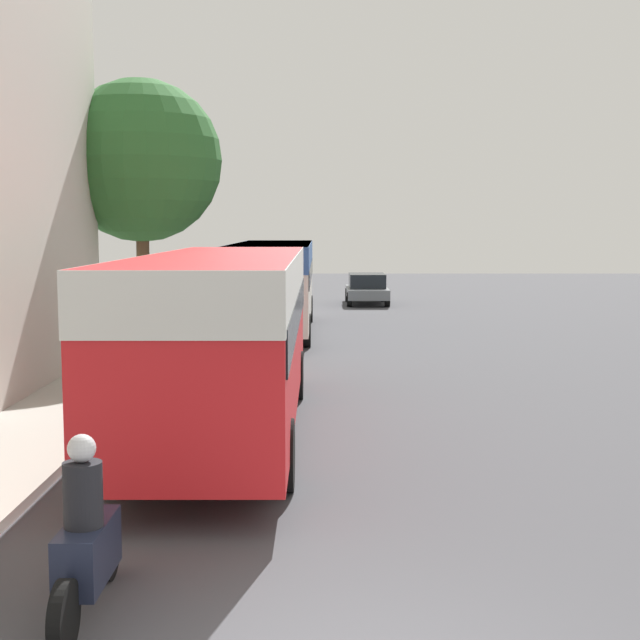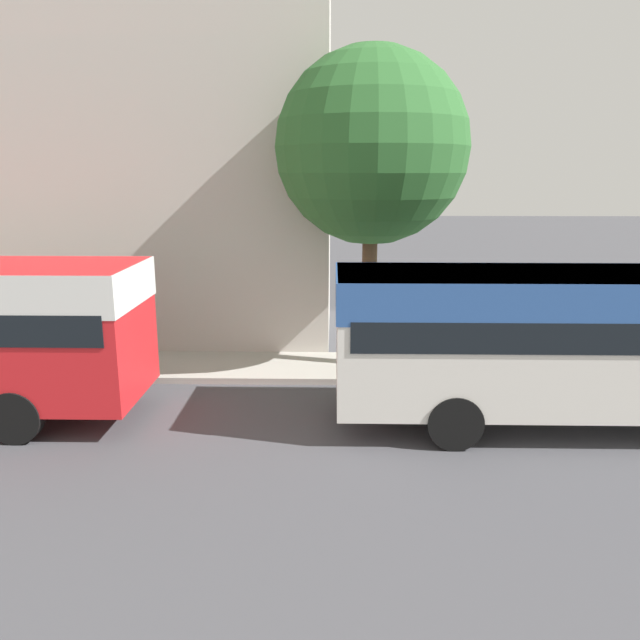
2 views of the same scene
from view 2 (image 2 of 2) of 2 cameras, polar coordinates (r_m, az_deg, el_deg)
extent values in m
cube|color=beige|center=(19.38, -13.05, 13.64)|extent=(5.78, 9.08, 10.03)
cylinder|color=black|center=(14.67, -22.05, -4.79)|extent=(0.28, 1.00, 1.00)
cylinder|color=black|center=(12.72, -26.09, -7.96)|extent=(0.28, 1.00, 1.00)
cube|color=silver|center=(13.19, 26.34, -1.51)|extent=(2.48, 11.05, 2.51)
cube|color=#2D569E|center=(13.01, 26.74, 2.24)|extent=(2.51, 11.10, 0.75)
cube|color=black|center=(13.12, 26.48, -0.19)|extent=(2.53, 10.61, 0.55)
cylinder|color=black|center=(13.57, 10.44, -5.44)|extent=(0.28, 1.00, 1.00)
cylinder|color=black|center=(11.47, 12.23, -9.13)|extent=(0.28, 1.00, 1.00)
cylinder|color=#232838|center=(16.64, 21.19, -2.53)|extent=(0.29, 0.29, 0.74)
cylinder|color=black|center=(16.47, 21.39, -0.25)|extent=(0.36, 0.36, 0.62)
sphere|color=tan|center=(16.38, 21.51, 1.15)|extent=(0.20, 0.20, 0.20)
cylinder|color=brown|center=(15.24, 4.50, 2.38)|extent=(0.36, 0.36, 3.55)
sphere|color=#2D662D|center=(14.97, 4.75, 15.49)|extent=(4.49, 4.49, 4.49)
camera|label=1|loc=(26.10, -66.26, 2.73)|focal=50.00mm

